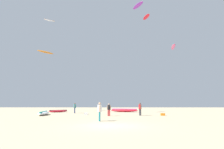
{
  "coord_description": "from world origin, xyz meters",
  "views": [
    {
      "loc": [
        0.3,
        -12.98,
        1.63
      ],
      "look_at": [
        0.0,
        20.8,
        7.44
      ],
      "focal_mm": 27.08,
      "sensor_mm": 36.0,
      "label": 1
    }
  ],
  "objects": [
    {
      "name": "kite_grounded_near",
      "position": [
        -9.71,
        11.58,
        0.26
      ],
      "size": [
        2.07,
        4.66,
        0.54
      ],
      "color": "white",
      "rests_on": "ground"
    },
    {
      "name": "person_foreground",
      "position": [
        -1.02,
        3.27,
        1.02
      ],
      "size": [
        0.39,
        0.57,
        1.74
      ],
      "rotation": [
        0.0,
        0.0,
        3.26
      ],
      "color": "teal",
      "rests_on": "ground"
    },
    {
      "name": "ground_plane",
      "position": [
        0.0,
        0.0,
        0.0
      ],
      "size": [
        120.0,
        120.0,
        0.0
      ],
      "primitive_type": "plane",
      "color": "#C6B28C"
    },
    {
      "name": "kite_grounded_far",
      "position": [
        -10.14,
        19.51,
        0.21
      ],
      "size": [
        3.47,
        2.96,
        0.45
      ],
      "color": "red",
      "rests_on": "ground"
    },
    {
      "name": "kite_grounded_mid",
      "position": [
        2.37,
        20.82,
        0.31
      ],
      "size": [
        5.59,
        3.1,
        0.63
      ],
      "color": "red",
      "rests_on": "ground"
    },
    {
      "name": "kite_aloft_3",
      "position": [
        -14.95,
        23.35,
        13.01
      ],
      "size": [
        3.34,
        3.4,
        0.83
      ],
      "color": "orange"
    },
    {
      "name": "kite_aloft_0",
      "position": [
        6.67,
        27.2,
        26.76
      ],
      "size": [
        2.93,
        4.05,
        0.54
      ],
      "color": "purple"
    },
    {
      "name": "person_midground",
      "position": [
        -0.32,
        10.01,
        0.96
      ],
      "size": [
        0.54,
        0.37,
        1.64
      ],
      "rotation": [
        0.0,
        0.0,
        1.4
      ],
      "color": "#B21E23",
      "rests_on": "ground"
    },
    {
      "name": "person_right",
      "position": [
        3.96,
        10.78,
        1.02
      ],
      "size": [
        0.39,
        0.52,
        1.74
      ],
      "rotation": [
        0.0,
        0.0,
        3.63
      ],
      "color": "#2D2D33",
      "rests_on": "ground"
    },
    {
      "name": "person_left",
      "position": [
        -6.37,
        16.5,
        1.0
      ],
      "size": [
        0.39,
        0.57,
        1.71
      ],
      "rotation": [
        0.0,
        0.0,
        3.23
      ],
      "color": "navy",
      "rests_on": "ground"
    },
    {
      "name": "kite_aloft_4",
      "position": [
        -18.96,
        34.15,
        26.3
      ],
      "size": [
        3.18,
        2.26,
        0.69
      ],
      "color": "white"
    },
    {
      "name": "gear_bag",
      "position": [
        7.01,
        10.64,
        0.16
      ],
      "size": [
        0.56,
        0.36,
        0.32
      ],
      "primitive_type": "cube",
      "color": "orange",
      "rests_on": "ground"
    },
    {
      "name": "cooler_box",
      "position": [
        -3.73,
        12.22,
        0.16
      ],
      "size": [
        0.56,
        0.36,
        0.32
      ],
      "primitive_type": "cube",
      "color": "white",
      "rests_on": "ground"
    },
    {
      "name": "kite_aloft_5",
      "position": [
        8.1,
        24.13,
        21.85
      ],
      "size": [
        1.64,
        3.01,
        0.61
      ],
      "color": "red"
    },
    {
      "name": "kite_aloft_1",
      "position": [
        16.18,
        29.93,
        16.47
      ],
      "size": [
        2.5,
        4.53,
        1.05
      ],
      "color": "#E5598C"
    }
  ]
}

